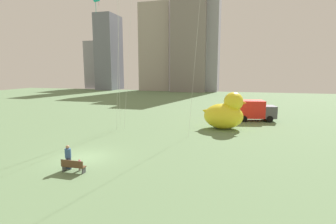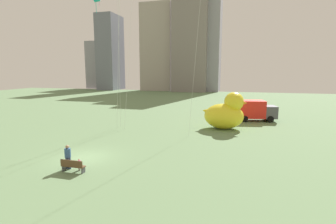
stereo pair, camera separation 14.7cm
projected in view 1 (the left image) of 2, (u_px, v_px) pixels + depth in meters
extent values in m
plane|color=#618055|center=(85.00, 158.00, 20.77)|extent=(140.00, 140.00, 0.00)
cube|color=brown|center=(74.00, 166.00, 17.78)|extent=(1.70, 0.46, 0.06)
cube|color=brown|center=(72.00, 164.00, 17.55)|extent=(1.70, 0.07, 0.45)
cube|color=#47474C|center=(64.00, 168.00, 18.02)|extent=(0.08, 0.37, 0.39)
cube|color=#47474C|center=(84.00, 170.00, 17.62)|extent=(0.08, 0.37, 0.39)
cylinder|color=#38476B|center=(67.00, 163.00, 18.37)|extent=(0.20, 0.20, 0.85)
cylinder|color=#38476B|center=(70.00, 163.00, 18.31)|extent=(0.20, 0.20, 0.85)
cylinder|color=#33598C|center=(68.00, 153.00, 18.22)|extent=(0.43, 0.43, 0.64)
sphere|color=#A87C5B|center=(68.00, 147.00, 18.15)|extent=(0.25, 0.25, 0.25)
cylinder|color=silver|center=(79.00, 168.00, 18.09)|extent=(0.09, 0.09, 0.41)
cylinder|color=silver|center=(80.00, 168.00, 18.06)|extent=(0.09, 0.09, 0.41)
cylinder|color=#D85999|center=(80.00, 163.00, 18.02)|extent=(0.21, 0.21, 0.31)
sphere|color=#D8AD8C|center=(79.00, 160.00, 17.98)|extent=(0.12, 0.12, 0.12)
ellipsoid|color=yellow|center=(223.00, 116.00, 31.01)|extent=(4.66, 3.44, 3.04)
sphere|color=yellow|center=(234.00, 102.00, 30.44)|extent=(2.27, 2.27, 2.27)
cone|color=orange|center=(242.00, 103.00, 30.20)|extent=(1.02, 1.02, 1.02)
cone|color=yellow|center=(207.00, 111.00, 31.44)|extent=(1.39, 1.22, 1.46)
cube|color=red|center=(249.00, 109.00, 35.93)|extent=(4.38, 3.01, 2.40)
cube|color=#4C4C56|center=(269.00, 112.00, 35.79)|extent=(1.97, 2.55, 1.68)
cylinder|color=black|center=(267.00, 118.00, 35.93)|extent=(1.33, 2.53, 0.90)
cylinder|color=black|center=(242.00, 117.00, 36.18)|extent=(1.33, 2.53, 0.90)
cube|color=gray|center=(104.00, 65.00, 103.11)|extent=(11.43, 11.11, 18.09)
cube|color=slate|center=(109.00, 53.00, 94.15)|extent=(6.53, 10.40, 26.61)
cube|color=#9E938C|center=(156.00, 48.00, 89.50)|extent=(10.81, 6.40, 29.44)
cube|color=gray|center=(189.00, 45.00, 84.23)|extent=(11.29, 6.65, 30.47)
cube|color=gray|center=(209.00, 36.00, 86.88)|extent=(6.82, 10.70, 36.73)
cylinder|color=silver|center=(196.00, 48.00, 27.23)|extent=(0.94, 2.59, 18.61)
cylinder|color=silver|center=(129.00, 39.00, 30.24)|extent=(0.80, 2.58, 21.24)
cylinder|color=silver|center=(119.00, 63.00, 29.28)|extent=(1.82, 3.50, 15.62)
cylinder|color=silver|center=(118.00, 68.00, 27.64)|extent=(2.42, 3.31, 14.40)
cylinder|color=teal|center=(96.00, 5.00, 25.92)|extent=(0.04, 0.04, 1.60)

